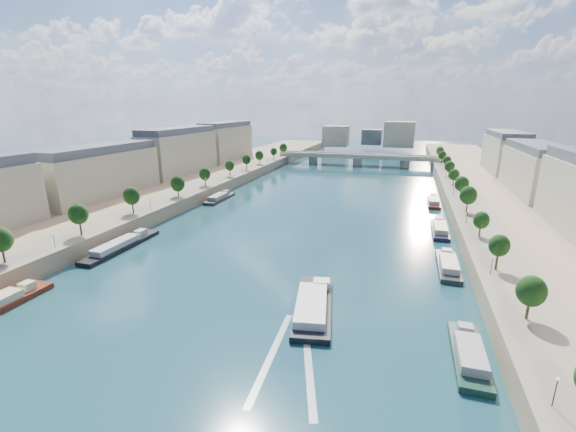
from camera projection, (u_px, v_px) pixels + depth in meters
The scene contains 17 objects.
ground at pixel (314, 213), 150.77m from camera, with size 700.00×700.00×0.00m, color #0D303A.
quay_left at pixel (156, 195), 170.43m from camera, with size 44.00×520.00×5.00m, color #9E8460.
quay_right at pixel (522, 223), 129.73m from camera, with size 44.00×520.00×5.00m, color #9E8460.
pave_left at pixel (185, 192), 165.49m from camera, with size 14.00×520.00×0.10m, color gray.
pave_right at pixel (474, 212), 133.26m from camera, with size 14.00×520.00×0.10m, color gray.
trees_left at pixel (191, 179), 165.26m from camera, with size 4.80×268.80×8.26m.
trees_right at pixel (466, 191), 141.51m from camera, with size 4.80×268.80×8.26m.
lamps_left at pixel (181, 191), 154.27m from camera, with size 0.36×200.36×4.28m.
lamps_right at pixel (460, 201), 138.37m from camera, with size 0.36×200.36×4.28m.
buildings_left at pixel (145, 159), 181.27m from camera, with size 16.00×226.00×23.20m.
buildings_right at pixel (562, 178), 133.22m from camera, with size 16.00×226.00×23.20m.
skyline at pixel (374, 135), 347.43m from camera, with size 79.00×42.00×22.00m.
bridge at pixel (358, 158), 270.45m from camera, with size 112.00×12.00×8.15m.
tour_barge at pixel (313, 305), 79.54m from camera, with size 11.80×26.44×3.62m.
wake at pixel (290, 358), 64.49m from camera, with size 12.24×26.03×0.04m.
moored_barges_left at pixel (98, 257), 105.10m from camera, with size 5.00×151.08×3.60m.
moored_barges_right at pixel (449, 268), 97.94m from camera, with size 5.00×163.25×3.60m.
Camera 1 is at (32.92, -41.76, 40.72)m, focal length 24.00 mm.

